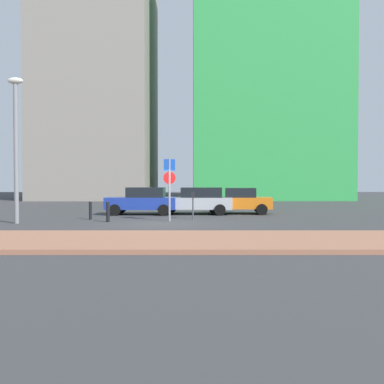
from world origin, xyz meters
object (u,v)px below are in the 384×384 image
at_px(parking_sign_post, 170,182).
at_px(traffic_bollard_near, 91,211).
at_px(parked_car_orange, 239,201).
at_px(traffic_bollard_mid, 109,212).
at_px(parked_car_silver, 197,200).
at_px(parked_car_blue, 143,200).
at_px(street_lamp, 17,137).
at_px(parking_meter, 194,202).

xyz_separation_m(parking_sign_post, traffic_bollard_near, (-4.04, 0.91, -1.45)).
height_order(parked_car_orange, parking_sign_post, parking_sign_post).
bearing_deg(traffic_bollard_near, parking_sign_post, -12.64).
xyz_separation_m(traffic_bollard_near, traffic_bollard_mid, (1.13, -1.27, 0.02)).
bearing_deg(parked_car_silver, parking_sign_post, -107.06).
xyz_separation_m(parked_car_blue, street_lamp, (-5.15, -5.27, 3.11)).
relative_size(parked_car_blue, parked_car_orange, 1.01).
bearing_deg(parking_sign_post, parked_car_orange, 50.96).
distance_m(parking_sign_post, parking_meter, 1.88).
relative_size(parked_car_orange, traffic_bollard_mid, 4.23).
bearing_deg(parking_meter, parked_car_blue, 133.75).
bearing_deg(parking_meter, traffic_bollard_mid, -159.89).
bearing_deg(parked_car_silver, parking_meter, -93.86).
height_order(parked_car_silver, parking_sign_post, parking_sign_post).
height_order(traffic_bollard_near, traffic_bollard_mid, traffic_bollard_mid).
bearing_deg(street_lamp, parking_meter, 15.42).
distance_m(parking_meter, traffic_bollard_mid, 4.33).
distance_m(parking_sign_post, street_lamp, 7.31).
xyz_separation_m(parked_car_orange, parking_meter, (-2.70, -3.61, 0.12)).
relative_size(parking_sign_post, traffic_bollard_near, 3.34).
bearing_deg(parked_car_orange, traffic_bollard_near, -154.11).
distance_m(parking_meter, traffic_bollard_near, 5.20).
distance_m(parked_car_silver, parking_sign_post, 4.76).
distance_m(parked_car_silver, street_lamp, 10.45).
bearing_deg(parked_car_silver, traffic_bollard_near, -146.89).
height_order(parked_car_silver, traffic_bollard_mid, parked_car_silver).
bearing_deg(parked_car_blue, parking_meter, -46.25).
relative_size(parking_sign_post, parking_meter, 2.18).
height_order(parked_car_orange, traffic_bollard_mid, parked_car_orange).
height_order(parked_car_silver, traffic_bollard_near, parked_car_silver).
xyz_separation_m(parked_car_orange, traffic_bollard_near, (-7.87, -3.82, -0.33)).
bearing_deg(parked_car_blue, traffic_bollard_mid, -103.99).
bearing_deg(street_lamp, traffic_bollard_mid, 10.50).
height_order(parked_car_blue, traffic_bollard_near, parked_car_blue).
distance_m(parked_car_silver, parked_car_orange, 2.49).
bearing_deg(parked_car_orange, parked_car_blue, -174.26).
xyz_separation_m(parked_car_silver, traffic_bollard_mid, (-4.27, -4.79, -0.34)).
height_order(parking_sign_post, parking_meter, parking_sign_post).
height_order(parking_meter, street_lamp, street_lamp).
bearing_deg(traffic_bollard_mid, parked_car_orange, 37.06).
bearing_deg(street_lamp, parking_sign_post, 9.09).
distance_m(parked_car_blue, traffic_bollard_mid, 4.68).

